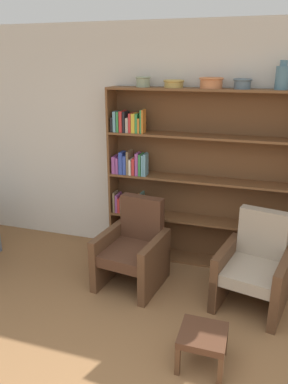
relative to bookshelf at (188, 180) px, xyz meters
name	(u,v)px	position (x,y,z in m)	size (l,w,h in m)	color
wall_back	(209,148)	(0.20, 0.16, 0.36)	(12.00, 0.06, 2.75)	silver
bookshelf	(188,180)	(0.00, 0.00, 0.00)	(2.25, 0.30, 2.05)	brown
bowl_terracotta	(143,81)	(-0.54, -0.03, 1.10)	(0.17, 0.17, 0.11)	gray
bowl_slate	(174,83)	(-0.19, -0.03, 1.09)	(0.23, 0.23, 0.08)	tan
bowl_brass	(211,82)	(0.21, -0.03, 1.10)	(0.26, 0.26, 0.11)	#C67547
bowl_sage	(243,83)	(0.53, -0.03, 1.10)	(0.19, 0.19, 0.10)	slate
vase_tall	(282,77)	(0.90, -0.03, 1.16)	(0.13, 0.13, 0.28)	slate
armchair_leather	(134,249)	(-0.44, -0.70, -0.62)	(0.73, 0.76, 0.93)	brown
armchair_cushioned	(255,268)	(0.83, -0.71, -0.62)	(0.77, 0.80, 0.93)	brown
footstool	(203,338)	(0.48, -1.69, -0.76)	(0.37, 0.37, 0.31)	brown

